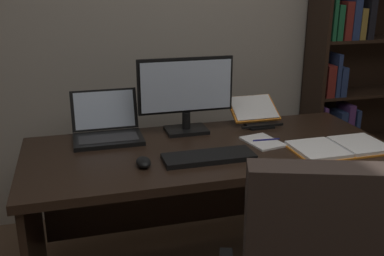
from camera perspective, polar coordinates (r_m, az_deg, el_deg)
The scene contains 11 objects.
wall_back at distance 2.96m, azimuth -0.81°, elevation 15.11°, with size 5.67×0.12×2.71m, color #A89E8E.
desk at distance 2.32m, azimuth 1.52°, elevation -6.44°, with size 1.78×0.76×0.76m.
bookshelf at distance 3.36m, azimuth 20.90°, elevation 7.04°, with size 0.99×0.27×1.92m.
monitor at distance 2.33m, azimuth -0.79°, elevation 4.31°, with size 0.51×0.16×0.40m.
laptop at distance 2.31m, azimuth -10.91°, elevation -0.14°, with size 0.35×0.30×0.23m.
keyboard at distance 2.02m, azimuth 2.17°, elevation -3.75°, with size 0.42×0.15×0.02m, color black.
computer_mouse at distance 1.95m, azimuth -6.28°, elevation -4.40°, with size 0.06×0.10×0.04m, color black.
reading_stand_with_book at distance 2.54m, azimuth 8.06°, elevation 2.12°, with size 0.27×0.25×0.14m.
open_binder at distance 2.25m, azimuth 18.48°, elevation -2.38°, with size 0.47×0.27×0.02m.
notepad at distance 2.25m, azimuth 9.09°, elevation -1.76°, with size 0.15×0.21×0.01m, color white.
pen at distance 2.26m, azimuth 9.57°, elevation -1.49°, with size 0.01×0.01×0.14m, color navy.
Camera 1 is at (-0.75, -0.80, 1.53)m, focal length 41.33 mm.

